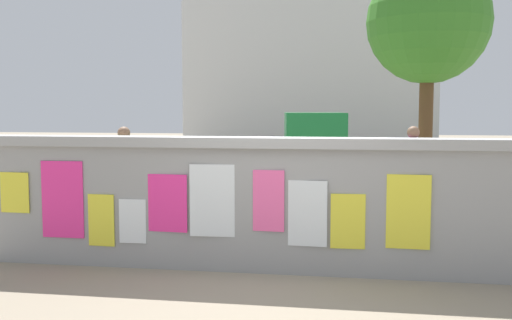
{
  "coord_description": "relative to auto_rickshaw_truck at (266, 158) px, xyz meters",
  "views": [
    {
      "loc": [
        0.81,
        -6.66,
        1.92
      ],
      "look_at": [
        -0.59,
        2.2,
        1.13
      ],
      "focal_mm": 40.4,
      "sensor_mm": 36.0,
      "label": 1
    }
  ],
  "objects": [
    {
      "name": "bicycle_near",
      "position": [
        -0.34,
        -3.18,
        -0.54
      ],
      "size": [
        1.69,
        0.49,
        0.95
      ],
      "color": "black",
      "rests_on": "ground"
    },
    {
      "name": "motorcycle",
      "position": [
        2.32,
        -3.35,
        -0.44
      ],
      "size": [
        1.89,
        0.62,
        0.87
      ],
      "color": "black",
      "rests_on": "ground"
    },
    {
      "name": "poster_wall",
      "position": [
        0.84,
        -5.2,
        -0.08
      ],
      "size": [
        7.52,
        0.42,
        1.59
      ],
      "color": "gray",
      "rests_on": "ground"
    },
    {
      "name": "tree_roadside",
      "position": [
        3.73,
        4.05,
        3.27
      ],
      "size": [
        3.23,
        3.23,
        5.82
      ],
      "color": "brown",
      "rests_on": "ground"
    },
    {
      "name": "person_bystander",
      "position": [
        -2.18,
        -2.34,
        0.09
      ],
      "size": [
        0.43,
        0.43,
        1.62
      ],
      "color": "yellow",
      "rests_on": "ground"
    },
    {
      "name": "person_walking",
      "position": [
        2.83,
        -1.28,
        0.09
      ],
      "size": [
        0.46,
        0.46,
        1.62
      ],
      "color": "purple",
      "rests_on": "ground"
    },
    {
      "name": "auto_rickshaw_truck",
      "position": [
        0.0,
        0.0,
        0.0
      ],
      "size": [
        3.77,
        1.97,
        1.85
      ],
      "color": "black",
      "rests_on": "ground"
    },
    {
      "name": "ground",
      "position": [
        0.85,
        2.8,
        -0.9
      ],
      "size": [
        60.0,
        60.0,
        0.0
      ],
      "primitive_type": "plane",
      "color": "gray"
    },
    {
      "name": "building_background",
      "position": [
        -0.01,
        14.22,
        3.23
      ],
      "size": [
        10.92,
        4.58,
        8.22
      ],
      "color": "silver",
      "rests_on": "ground"
    }
  ]
}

